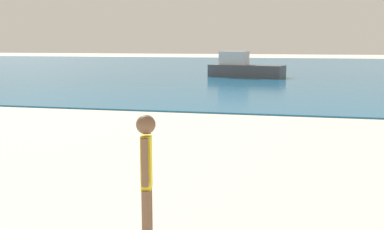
{
  "coord_description": "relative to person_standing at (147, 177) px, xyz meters",
  "views": [
    {
      "loc": [
        2.2,
        -1.27,
        2.54
      ],
      "look_at": [
        0.14,
        7.71,
        1.13
      ],
      "focal_mm": 44.47,
      "sensor_mm": 36.0,
      "label": 1
    }
  ],
  "objects": [
    {
      "name": "person_standing",
      "position": [
        0.0,
        0.0,
        0.0
      ],
      "size": [
        0.23,
        0.39,
        1.72
      ],
      "rotation": [
        0.0,
        0.0,
        4.91
      ],
      "color": "brown",
      "rests_on": "ground"
    },
    {
      "name": "water",
      "position": [
        -0.48,
        41.43,
        -0.95
      ],
      "size": [
        160.0,
        60.0,
        0.06
      ],
      "primitive_type": "cube",
      "color": "#1E6B9E",
      "rests_on": "ground"
    },
    {
      "name": "boat_near",
      "position": [
        -2.3,
        29.13,
        -0.29
      ],
      "size": [
        5.61,
        2.93,
        1.82
      ],
      "rotation": [
        0.0,
        0.0,
        -0.24
      ],
      "color": "#4C4C51",
      "rests_on": "water"
    }
  ]
}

